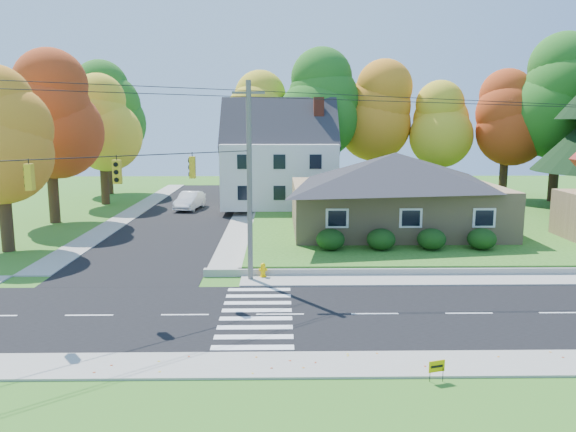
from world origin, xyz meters
name	(u,v)px	position (x,y,z in m)	size (l,w,h in m)	color
ground	(280,315)	(0.00, 0.00, 0.00)	(120.00, 120.00, 0.00)	#3D7923
road_main	(280,315)	(0.00, 0.00, 0.01)	(90.00, 8.00, 0.02)	black
road_cross	(188,214)	(-8.00, 26.00, 0.01)	(8.00, 44.00, 0.02)	black
sidewalk_north	(280,280)	(0.00, 5.00, 0.04)	(90.00, 2.00, 0.08)	#9C9A90
sidewalk_south	(280,365)	(0.00, -5.00, 0.04)	(90.00, 2.00, 0.08)	#9C9A90
lawn	(443,220)	(13.00, 21.00, 0.25)	(30.00, 30.00, 0.50)	#3D7923
ranch_house	(395,191)	(8.00, 16.00, 3.27)	(14.60, 10.60, 5.40)	tan
colonial_house	(280,160)	(0.04, 28.00, 4.58)	(10.40, 8.40, 9.60)	silver
hedge_row	(406,239)	(7.50, 9.80, 1.14)	(10.70, 1.70, 1.27)	#163A10
traffic_infrastructure	(276,189)	(-0.15, 1.35, 5.15)	(38.10, 10.66, 10.00)	#666059
tree_lot_0	(259,118)	(-2.00, 34.00, 8.31)	(6.72, 6.72, 12.51)	#3F2A19
tree_lot_1	(320,104)	(4.00, 33.00, 9.61)	(7.84, 7.84, 14.60)	#3F2A19
tree_lot_2	(380,111)	(10.00, 34.00, 8.96)	(7.28, 7.28, 13.56)	#3F2A19
tree_lot_3	(442,125)	(16.00, 33.00, 7.65)	(6.16, 6.16, 11.47)	#3F2A19
tree_lot_4	(507,118)	(22.00, 32.00, 8.31)	(6.72, 6.72, 12.51)	#3F2A19
tree_lot_5	(560,96)	(26.00, 30.00, 10.27)	(8.40, 8.40, 15.64)	#3F2A19
tree_west_1	(48,115)	(-18.00, 22.00, 8.46)	(7.28, 7.28, 13.56)	#3F2A19
tree_west_2	(102,123)	(-17.00, 32.00, 7.81)	(6.72, 6.72, 12.51)	#3F2A19
tree_west_3	(105,111)	(-19.00, 40.00, 9.11)	(7.84, 7.84, 14.60)	#3F2A19
white_car	(190,201)	(-8.24, 28.54, 0.82)	(1.69, 4.84, 1.59)	white
fire_hydrant	(263,271)	(-0.87, 5.59, 0.39)	(0.46, 0.36, 0.81)	#FFC600
yard_sign	(437,367)	(4.88, -6.20, 0.49)	(0.54, 0.19, 0.70)	black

